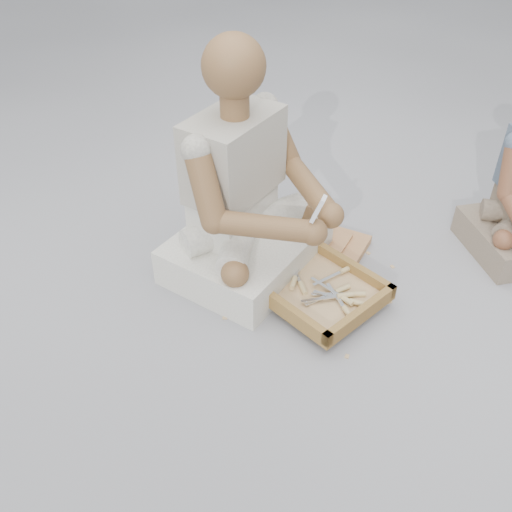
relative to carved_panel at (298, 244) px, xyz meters
The scene contains 28 objects.
ground 0.60m from the carved_panel, 80.62° to the right, with size 60.00×60.00×0.00m, color #A2A2A8.
carved_panel is the anchor object (origin of this frame).
tool_tray 0.35m from the carved_panel, 55.02° to the right, with size 0.64×0.57×0.07m.
chisel_0 0.50m from the carved_panel, 39.59° to the right, with size 0.22×0.04×0.02m.
chisel_1 0.41m from the carved_panel, 42.38° to the right, with size 0.13×0.20×0.02m.
chisel_2 0.45m from the carved_panel, 36.77° to the right, with size 0.20×0.12×0.02m.
chisel_3 0.46m from the carved_panel, 43.07° to the right, with size 0.21×0.09×0.02m.
chisel_4 0.53m from the carved_panel, 44.82° to the right, with size 0.17×0.16×0.02m.
chisel_5 0.35m from the carved_panel, 63.61° to the right, with size 0.16×0.18×0.02m.
chisel_6 0.46m from the carved_panel, 43.76° to the right, with size 0.18×0.15×0.02m.
chisel_7 0.32m from the carved_panel, 28.65° to the right, with size 0.12×0.20×0.02m.
chisel_8 0.34m from the carved_panel, 68.45° to the right, with size 0.07×0.22×0.02m.
wood_chip_0 0.52m from the carved_panel, 18.29° to the right, with size 0.02×0.01×0.00m, color #D4B57D.
wood_chip_1 0.22m from the carved_panel, 81.36° to the right, with size 0.02×0.01×0.00m, color #D4B57D.
wood_chip_2 0.44m from the carved_panel, 51.79° to the right, with size 0.02×0.01×0.00m, color #D4B57D.
wood_chip_3 0.33m from the carved_panel, 19.71° to the left, with size 0.02×0.01×0.00m, color #D4B57D.
wood_chip_4 0.18m from the carved_panel, 37.54° to the right, with size 0.02×0.01×0.00m, color #D4B57D.
wood_chip_5 0.48m from the carved_panel, 39.67° to the right, with size 0.02×0.01×0.00m, color #D4B57D.
wood_chip_6 0.69m from the carved_panel, 49.93° to the right, with size 0.02×0.01×0.00m, color #D4B57D.
wood_chip_7 0.19m from the carved_panel, 28.46° to the left, with size 0.02×0.01×0.00m, color #D4B57D.
wood_chip_8 0.47m from the carved_panel, 45.08° to the right, with size 0.02×0.01×0.00m, color #D4B57D.
wood_chip_9 0.11m from the carved_panel, 158.00° to the right, with size 0.02×0.01×0.00m, color #D4B57D.
wood_chip_10 0.22m from the carved_panel, 36.76° to the right, with size 0.02×0.01×0.00m, color #D4B57D.
wood_chip_11 0.30m from the carved_panel, 85.28° to the right, with size 0.02×0.01×0.00m, color #D4B57D.
wood_chip_12 0.44m from the carved_panel, ahead, with size 0.02×0.01×0.00m, color #D4B57D.
wood_chip_13 0.57m from the carved_panel, 96.65° to the right, with size 0.02×0.01×0.00m, color #D4B57D.
craftsman 0.43m from the carved_panel, 124.74° to the right, with size 0.71×0.71×1.02m.
mobile_phone 0.60m from the carved_panel, 57.72° to the right, with size 0.06×0.05×0.11m.
Camera 1 is at (0.71, -1.37, 1.64)m, focal length 40.00 mm.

